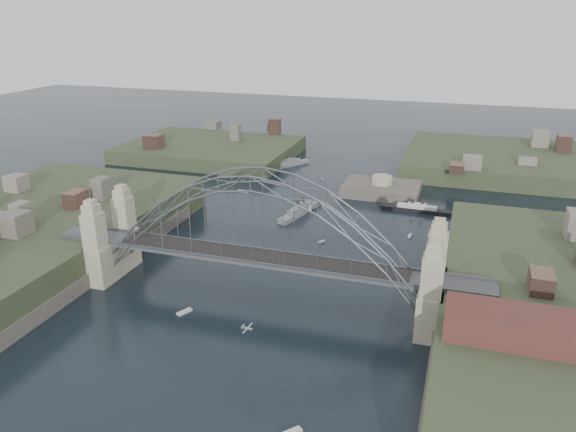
# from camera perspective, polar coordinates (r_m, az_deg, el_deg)

# --- Properties ---
(ground) EXTENTS (500.00, 500.00, 0.00)m
(ground) POSITION_cam_1_polar(r_m,az_deg,el_deg) (107.30, -3.00, -8.22)
(ground) COLOR black
(ground) RESTS_ON ground
(bridge) EXTENTS (84.00, 13.80, 24.60)m
(bridge) POSITION_cam_1_polar(r_m,az_deg,el_deg) (101.98, -3.13, -2.13)
(bridge) COLOR #4B4B4E
(bridge) RESTS_ON ground
(shore_west) EXTENTS (50.50, 90.00, 12.00)m
(shore_west) POSITION_cam_1_polar(r_m,az_deg,el_deg) (136.15, -26.23, -3.08)
(shore_west) COLOR #354026
(shore_west) RESTS_ON ground
(headland_nw) EXTENTS (60.00, 45.00, 9.00)m
(headland_nw) POSITION_cam_1_polar(r_m,az_deg,el_deg) (209.66, -7.87, 6.17)
(headland_nw) COLOR #354026
(headland_nw) RESTS_ON ground
(headland_ne) EXTENTS (70.00, 55.00, 9.50)m
(headland_ne) POSITION_cam_1_polar(r_m,az_deg,el_deg) (204.70, 21.86, 4.61)
(headland_ne) COLOR #354026
(headland_ne) RESTS_ON ground
(fort_island) EXTENTS (22.00, 16.00, 9.40)m
(fort_island) POSITION_cam_1_polar(r_m,az_deg,el_deg) (167.48, 9.45, 2.14)
(fort_island) COLOR #534C43
(fort_island) RESTS_ON ground
(wharf_shed) EXTENTS (20.00, 8.00, 4.00)m
(wharf_shed) POSITION_cam_1_polar(r_m,az_deg,el_deg) (85.08, 22.45, -10.39)
(wharf_shed) COLOR #592D26
(wharf_shed) RESTS_ON shore_east
(naval_cruiser_near) EXTENTS (6.88, 19.06, 5.70)m
(naval_cruiser_near) POSITION_cam_1_polar(r_m,az_deg,el_deg) (148.71, 1.28, 0.56)
(naval_cruiser_near) COLOR gray
(naval_cruiser_near) RESTS_ON ground
(naval_cruiser_far) EXTENTS (10.34, 13.94, 5.19)m
(naval_cruiser_far) POSITION_cam_1_polar(r_m,az_deg,el_deg) (194.49, 0.19, 5.34)
(naval_cruiser_far) COLOR gray
(naval_cruiser_far) RESTS_ON ground
(ocean_liner) EXTENTS (19.03, 3.12, 4.65)m
(ocean_liner) POSITION_cam_1_polar(r_m,az_deg,el_deg) (154.07, 12.99, 0.68)
(ocean_liner) COLOR black
(ocean_liner) RESTS_ON ground
(aeroplane) EXTENTS (1.63, 3.02, 0.44)m
(aeroplane) POSITION_cam_1_polar(r_m,az_deg,el_deg) (83.95, -4.26, -11.29)
(aeroplane) COLOR #A1A3A8
(small_boat_a) EXTENTS (1.89, 2.61, 2.38)m
(small_boat_a) POSITION_cam_1_polar(r_m,az_deg,el_deg) (126.76, -9.79, -3.39)
(small_boat_a) COLOR silver
(small_boat_a) RESTS_ON ground
(small_boat_b) EXTENTS (1.50, 1.87, 0.45)m
(small_boat_b) POSITION_cam_1_polar(r_m,az_deg,el_deg) (130.97, 3.45, -2.65)
(small_boat_b) COLOR silver
(small_boat_b) RESTS_ON ground
(small_boat_c) EXTENTS (2.17, 3.03, 0.45)m
(small_boat_c) POSITION_cam_1_polar(r_m,az_deg,el_deg) (103.64, -10.50, -9.58)
(small_boat_c) COLOR silver
(small_boat_c) RESTS_ON ground
(small_boat_d) EXTENTS (0.99, 2.28, 1.43)m
(small_boat_d) POSITION_cam_1_polar(r_m,az_deg,el_deg) (136.89, 12.32, -2.00)
(small_boat_d) COLOR silver
(small_boat_d) RESTS_ON ground
(small_boat_e) EXTENTS (3.52, 1.63, 0.45)m
(small_boat_e) POSITION_cam_1_polar(r_m,az_deg,el_deg) (167.43, -4.61, 2.53)
(small_boat_e) COLOR silver
(small_boat_e) RESTS_ON ground
(small_boat_f) EXTENTS (1.51, 1.86, 2.38)m
(small_boat_f) POSITION_cam_1_polar(r_m,az_deg,el_deg) (150.59, 2.25, 0.84)
(small_boat_f) COLOR silver
(small_boat_f) RESTS_ON ground
(small_boat_h) EXTENTS (1.68, 2.08, 0.45)m
(small_boat_h) POSITION_cam_1_polar(r_m,az_deg,el_deg) (179.21, 3.45, 3.76)
(small_boat_h) COLOR silver
(small_boat_h) RESTS_ON ground
(small_boat_i) EXTENTS (2.23, 1.15, 0.45)m
(small_boat_i) POSITION_cam_1_polar(r_m,az_deg,el_deg) (118.22, 16.27, -6.15)
(small_boat_i) COLOR silver
(small_boat_i) RESTS_ON ground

